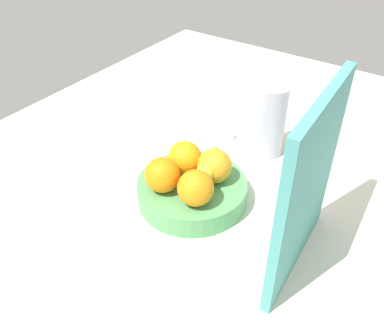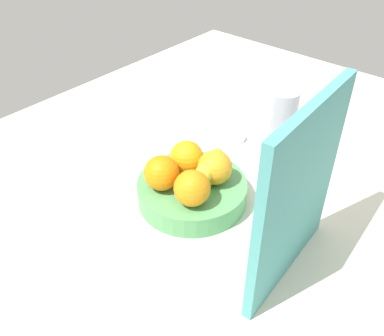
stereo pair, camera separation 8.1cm
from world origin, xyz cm
name	(u,v)px [view 2 (the right image)]	position (x,y,z in cm)	size (l,w,h in cm)	color
ground_plane	(208,205)	(0.00, 0.00, -1.50)	(180.00, 140.00, 3.00)	beige
fruit_bowl	(192,191)	(2.33, -2.97, 2.54)	(24.72, 24.72, 5.08)	#53985A
orange_front_left	(162,173)	(7.81, -6.90, 8.94)	(7.72, 7.72, 7.72)	orange
orange_front_right	(192,188)	(7.37, 1.41, 8.94)	(7.72, 7.72, 7.72)	orange
orange_center	(215,167)	(-1.20, 0.54, 8.94)	(7.72, 7.72, 7.72)	orange
orange_back_left	(186,158)	(0.35, -6.58, 8.94)	(7.72, 7.72, 7.72)	orange
banana_bunch	(205,174)	(1.37, -0.20, 8.18)	(18.07, 8.92, 6.20)	yellow
cutting_board	(298,197)	(5.72, 23.40, 18.00)	(28.00, 1.80, 36.00)	teal
thermos_tumbler	(280,126)	(-24.67, 2.59, 9.57)	(7.55, 7.55, 19.14)	#B0AEC5
jar_lid	(234,138)	(-24.41, -10.53, 0.61)	(6.07, 6.07, 1.22)	white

